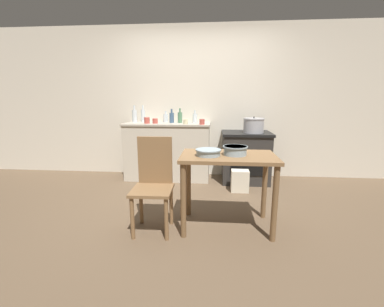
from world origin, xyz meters
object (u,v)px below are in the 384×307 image
work_table (228,168)px  stock_pot (254,125)px  stove (245,157)px  mixing_bowl_small (235,150)px  bottle_far_left (166,118)px  bottle_center (172,117)px  bottle_center_right (135,116)px  flour_sack (240,181)px  mixing_bowl_large (208,152)px  bottle_center_left (195,118)px  bottle_mid_left (180,117)px  bottle_left (143,116)px  cup_far_right (202,122)px  cup_right (147,120)px  cup_mid_right (185,122)px  cup_end_right (155,121)px  chair (154,182)px

work_table → stock_pot: bearing=73.0°
stove → mixing_bowl_small: 1.70m
stock_pot → bottle_far_left: 1.49m
stove → bottle_center: 1.39m
bottle_center_right → flour_sack: bearing=-21.0°
mixing_bowl_large → stove: bearing=71.1°
work_table → bottle_center_left: bearing=105.0°
mixing_bowl_large → bottle_mid_left: size_ratio=1.06×
bottle_left → cup_far_right: 1.11m
bottle_center_right → cup_right: (0.26, -0.20, -0.06)m
mixing_bowl_small → bottle_center_right: size_ratio=0.87×
bottle_left → bottle_mid_left: 0.66m
bottle_center_right → cup_mid_right: 0.94m
bottle_left → cup_mid_right: (0.77, -0.32, -0.07)m
flour_sack → bottle_center_right: bottle_center_right is taller
work_table → cup_far_right: size_ratio=11.33×
stove → bottle_center_left: (-0.85, 0.16, 0.62)m
bottle_far_left → cup_right: size_ratio=1.86×
mixing_bowl_small → bottle_left: bearing=128.1°
bottle_mid_left → bottle_center_right: size_ratio=0.84×
mixing_bowl_small → cup_end_right: (-1.18, 1.59, 0.15)m
chair → mixing_bowl_small: size_ratio=3.85×
bottle_mid_left → bottle_center: size_ratio=1.05×
stock_pot → mixing_bowl_small: size_ratio=1.31×
chair → mixing_bowl_small: chair is taller
cup_end_right → bottle_left: bearing=137.0°
cup_far_right → bottle_left: bearing=160.3°
mixing_bowl_large → bottle_center_right: bottle_center_right is taller
chair → cup_mid_right: 1.68m
bottle_left → bottle_center_left: (0.91, -0.07, -0.03)m
bottle_center → cup_mid_right: bearing=-39.9°
stock_pot → bottle_center: 1.35m
mixing_bowl_large → bottle_center_left: size_ratio=1.23×
mixing_bowl_large → cup_far_right: 1.54m
bottle_center_left → cup_far_right: bottle_center_left is taller
flour_sack → bottle_center_left: bearing=136.5°
bottle_far_left → cup_far_right: bearing=-31.1°
stock_pot → cup_mid_right: stock_pot is taller
mixing_bowl_large → stock_pot: bearing=67.2°
bottle_center_left → cup_end_right: bearing=-164.5°
cup_right → cup_mid_right: bearing=-4.2°
mixing_bowl_small → cup_mid_right: cup_mid_right is taller
bottle_mid_left → bottle_center_left: (0.25, 0.03, -0.01)m
cup_end_right → stove: bearing=0.8°
flour_sack → mixing_bowl_small: bearing=-99.1°
bottle_center → stock_pot: bearing=-8.2°
work_table → mixing_bowl_large: 0.28m
bottle_left → bottle_center: size_ratio=1.25×
chair → cup_end_right: (-0.36, 1.68, 0.48)m
mixing_bowl_large → cup_right: size_ratio=2.55×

